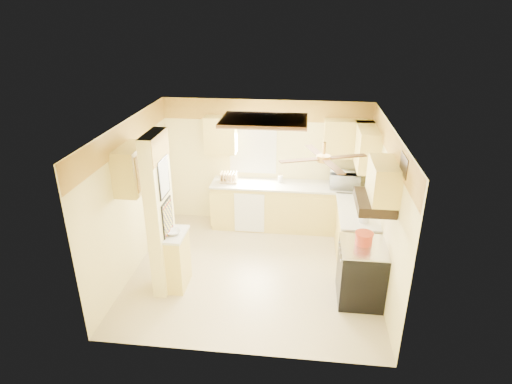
# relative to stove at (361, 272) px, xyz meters

# --- Properties ---
(floor) EXTENTS (4.00, 4.00, 0.00)m
(floor) POSITION_rel_stove_xyz_m (-1.67, 0.55, -0.46)
(floor) COLOR beige
(floor) RESTS_ON ground
(ceiling) EXTENTS (4.00, 4.00, 0.00)m
(ceiling) POSITION_rel_stove_xyz_m (-1.67, 0.55, 2.04)
(ceiling) COLOR white
(ceiling) RESTS_ON wall_back
(wall_back) EXTENTS (4.00, 0.00, 4.00)m
(wall_back) POSITION_rel_stove_xyz_m (-1.67, 2.45, 0.79)
(wall_back) COLOR #FBEB99
(wall_back) RESTS_ON floor
(wall_front) EXTENTS (4.00, 0.00, 4.00)m
(wall_front) POSITION_rel_stove_xyz_m (-1.67, -1.35, 0.79)
(wall_front) COLOR #FBEB99
(wall_front) RESTS_ON floor
(wall_left) EXTENTS (0.00, 3.80, 3.80)m
(wall_left) POSITION_rel_stove_xyz_m (-3.67, 0.55, 0.79)
(wall_left) COLOR #FBEB99
(wall_left) RESTS_ON floor
(wall_right) EXTENTS (0.00, 3.80, 3.80)m
(wall_right) POSITION_rel_stove_xyz_m (0.33, 0.55, 0.79)
(wall_right) COLOR #FBEB99
(wall_right) RESTS_ON floor
(wallpaper_border) EXTENTS (4.00, 0.02, 0.40)m
(wallpaper_border) POSITION_rel_stove_xyz_m (-1.67, 2.43, 1.84)
(wallpaper_border) COLOR #FFCF4B
(wallpaper_border) RESTS_ON wall_back
(partition_column) EXTENTS (0.20, 0.70, 2.50)m
(partition_column) POSITION_rel_stove_xyz_m (-3.02, 0.00, 0.79)
(partition_column) COLOR #FBEB99
(partition_column) RESTS_ON floor
(partition_ledge) EXTENTS (0.25, 0.55, 0.90)m
(partition_ledge) POSITION_rel_stove_xyz_m (-2.80, 0.00, -0.01)
(partition_ledge) COLOR #EACA6D
(partition_ledge) RESTS_ON floor
(ledge_top) EXTENTS (0.28, 0.58, 0.04)m
(ledge_top) POSITION_rel_stove_xyz_m (-2.80, 0.00, 0.46)
(ledge_top) COLOR silver
(ledge_top) RESTS_ON partition_ledge
(lower_cabinets_back) EXTENTS (3.00, 0.60, 0.90)m
(lower_cabinets_back) POSITION_rel_stove_xyz_m (-1.17, 2.15, -0.01)
(lower_cabinets_back) COLOR #EACA6D
(lower_cabinets_back) RESTS_ON floor
(lower_cabinets_right) EXTENTS (0.60, 1.40, 0.90)m
(lower_cabinets_right) POSITION_rel_stove_xyz_m (0.03, 1.15, -0.01)
(lower_cabinets_right) COLOR #EACA6D
(lower_cabinets_right) RESTS_ON floor
(countertop_back) EXTENTS (3.04, 0.64, 0.04)m
(countertop_back) POSITION_rel_stove_xyz_m (-1.17, 2.14, 0.46)
(countertop_back) COLOR silver
(countertop_back) RESTS_ON lower_cabinets_back
(countertop_right) EXTENTS (0.64, 1.44, 0.04)m
(countertop_right) POSITION_rel_stove_xyz_m (0.02, 1.15, 0.46)
(countertop_right) COLOR silver
(countertop_right) RESTS_ON lower_cabinets_right
(dishwasher_panel) EXTENTS (0.58, 0.02, 0.80)m
(dishwasher_panel) POSITION_rel_stove_xyz_m (-1.92, 1.84, -0.03)
(dishwasher_panel) COLOR white
(dishwasher_panel) RESTS_ON lower_cabinets_back
(window) EXTENTS (0.92, 0.02, 1.02)m
(window) POSITION_rel_stove_xyz_m (-1.92, 2.44, 1.09)
(window) COLOR white
(window) RESTS_ON wall_back
(upper_cab_back_left) EXTENTS (0.60, 0.35, 0.70)m
(upper_cab_back_left) POSITION_rel_stove_xyz_m (-2.52, 2.27, 1.39)
(upper_cab_back_left) COLOR #EACA6D
(upper_cab_back_left) RESTS_ON wall_back
(upper_cab_back_right) EXTENTS (0.90, 0.35, 0.70)m
(upper_cab_back_right) POSITION_rel_stove_xyz_m (-0.12, 2.27, 1.39)
(upper_cab_back_right) COLOR #EACA6D
(upper_cab_back_right) RESTS_ON wall_back
(upper_cab_right) EXTENTS (0.35, 1.00, 0.70)m
(upper_cab_right) POSITION_rel_stove_xyz_m (0.16, 1.80, 1.39)
(upper_cab_right) COLOR #EACA6D
(upper_cab_right) RESTS_ON wall_right
(upper_cab_left_wall) EXTENTS (0.35, 0.75, 0.70)m
(upper_cab_left_wall) POSITION_rel_stove_xyz_m (-3.49, 0.30, 1.39)
(upper_cab_left_wall) COLOR #EACA6D
(upper_cab_left_wall) RESTS_ON wall_left
(upper_cab_over_stove) EXTENTS (0.35, 0.76, 0.52)m
(upper_cab_over_stove) POSITION_rel_stove_xyz_m (0.16, 0.00, 1.49)
(upper_cab_over_stove) COLOR #EACA6D
(upper_cab_over_stove) RESTS_ON wall_right
(stove) EXTENTS (0.68, 0.77, 0.92)m
(stove) POSITION_rel_stove_xyz_m (0.00, 0.00, 0.00)
(stove) COLOR black
(stove) RESTS_ON floor
(range_hood) EXTENTS (0.50, 0.76, 0.14)m
(range_hood) POSITION_rel_stove_xyz_m (0.07, 0.00, 1.16)
(range_hood) COLOR black
(range_hood) RESTS_ON upper_cab_over_stove
(poster_menu) EXTENTS (0.02, 0.42, 0.57)m
(poster_menu) POSITION_rel_stove_xyz_m (-2.91, 0.00, 1.39)
(poster_menu) COLOR black
(poster_menu) RESTS_ON partition_column
(poster_nashville) EXTENTS (0.02, 0.42, 0.57)m
(poster_nashville) POSITION_rel_stove_xyz_m (-2.91, 0.00, 0.74)
(poster_nashville) COLOR black
(poster_nashville) RESTS_ON partition_column
(ceiling_light_panel) EXTENTS (1.35, 0.95, 0.06)m
(ceiling_light_panel) POSITION_rel_stove_xyz_m (-1.57, 1.05, 2.00)
(ceiling_light_panel) COLOR brown
(ceiling_light_panel) RESTS_ON ceiling
(ceiling_fan) EXTENTS (1.15, 1.15, 0.26)m
(ceiling_fan) POSITION_rel_stove_xyz_m (-0.67, -0.15, 1.83)
(ceiling_fan) COLOR gold
(ceiling_fan) RESTS_ON ceiling
(vent_grate) EXTENTS (0.02, 0.40, 0.25)m
(vent_grate) POSITION_rel_stove_xyz_m (0.31, -0.35, 1.84)
(vent_grate) COLOR black
(vent_grate) RESTS_ON wall_right
(microwave) EXTENTS (0.55, 0.38, 0.31)m
(microwave) POSITION_rel_stove_xyz_m (-0.13, 2.11, 0.63)
(microwave) COLOR white
(microwave) RESTS_ON countertop_back
(bowl) EXTENTS (0.28, 0.28, 0.05)m
(bowl) POSITION_rel_stove_xyz_m (-2.83, -0.01, 0.51)
(bowl) COLOR white
(bowl) RESTS_ON ledge_top
(dutch_oven) EXTENTS (0.27, 0.27, 0.18)m
(dutch_oven) POSITION_rel_stove_xyz_m (-0.00, 0.07, 0.55)
(dutch_oven) COLOR #B6351E
(dutch_oven) RESTS_ON stove
(kettle) EXTENTS (0.16, 0.16, 0.25)m
(kettle) POSITION_rel_stove_xyz_m (0.08, 0.72, 0.59)
(kettle) COLOR silver
(kettle) RESTS_ON countertop_right
(dish_rack) EXTENTS (0.35, 0.27, 0.19)m
(dish_rack) POSITION_rel_stove_xyz_m (-2.36, 2.13, 0.55)
(dish_rack) COLOR tan
(dish_rack) RESTS_ON countertop_back
(utensil_crock) EXTENTS (0.10, 0.10, 0.19)m
(utensil_crock) POSITION_rel_stove_xyz_m (-1.36, 2.24, 0.54)
(utensil_crock) COLOR white
(utensil_crock) RESTS_ON countertop_back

